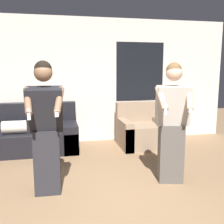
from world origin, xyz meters
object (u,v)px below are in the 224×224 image
person_left (46,128)px  couch (31,135)px  armchair (142,131)px  person_right (172,123)px

person_left → couch: bearing=100.8°
couch → armchair: couch is taller
person_right → armchair: bearing=84.8°
person_right → person_left: bearing=-179.8°
person_left → person_right: 1.73m
couch → person_right: size_ratio=1.06×
armchair → person_right: size_ratio=0.56×
person_left → person_right: (1.73, 0.00, -0.01)m
armchair → person_right: bearing=-95.2°
armchair → person_right: (-0.16, -1.79, 0.55)m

